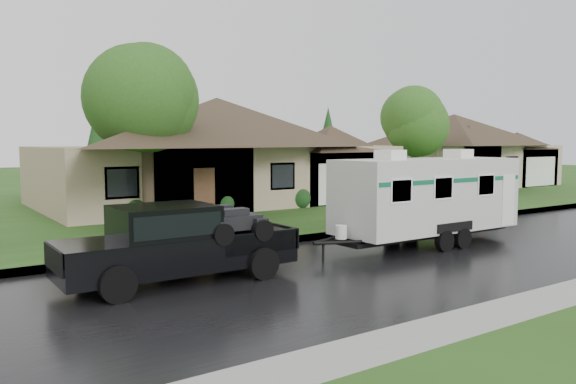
{
  "coord_description": "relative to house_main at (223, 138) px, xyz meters",
  "views": [
    {
      "loc": [
        -12.03,
        -13.19,
        3.37
      ],
      "look_at": [
        -1.6,
        2.0,
        1.73
      ],
      "focal_mm": 35.0,
      "sensor_mm": 36.0,
      "label": 1
    }
  ],
  "objects": [
    {
      "name": "ground",
      "position": [
        -2.29,
        -13.84,
        -3.59
      ],
      "size": [
        140.0,
        140.0,
        0.0
      ],
      "primitive_type": "plane",
      "color": "#2A4917",
      "rests_on": "ground"
    },
    {
      "name": "road",
      "position": [
        -2.29,
        -15.84,
        -3.59
      ],
      "size": [
        140.0,
        8.0,
        0.01
      ],
      "primitive_type": "cube",
      "color": "black",
      "rests_on": "ground"
    },
    {
      "name": "curb",
      "position": [
        -2.29,
        -11.59,
        -3.52
      ],
      "size": [
        140.0,
        0.5,
        0.15
      ],
      "primitive_type": "cube",
      "color": "gray",
      "rests_on": "ground"
    },
    {
      "name": "lawn",
      "position": [
        -2.29,
        1.16,
        -3.52
      ],
      "size": [
        140.0,
        26.0,
        0.15
      ],
      "primitive_type": "cube",
      "color": "#2A4917",
      "rests_on": "ground"
    },
    {
      "name": "house_main",
      "position": [
        0.0,
        0.0,
        0.0
      ],
      "size": [
        19.44,
        10.8,
        6.9
      ],
      "color": "tan",
      "rests_on": "lawn"
    },
    {
      "name": "house_neighbor",
      "position": [
        19.97,
        0.5,
        -0.27
      ],
      "size": [
        15.12,
        9.72,
        6.45
      ],
      "color": "tan",
      "rests_on": "lawn"
    },
    {
      "name": "tree_left_green",
      "position": [
        -6.42,
        -5.79,
        1.53
      ],
      "size": [
        4.33,
        4.33,
        7.17
      ],
      "color": "#382B1E",
      "rests_on": "lawn"
    },
    {
      "name": "tree_right_green",
      "position": [
        10.68,
        -3.89,
        0.93
      ],
      "size": [
        3.81,
        3.81,
        6.31
      ],
      "color": "#382B1E",
      "rests_on": "lawn"
    },
    {
      "name": "shrub_row",
      "position": [
        -0.29,
        -4.54,
        -2.94
      ],
      "size": [
        13.6,
        1.0,
        1.0
      ],
      "color": "#143814",
      "rests_on": "lawn"
    },
    {
      "name": "pickup_truck",
      "position": [
        -9.05,
        -14.56,
        -2.58
      ],
      "size": [
        5.67,
        2.15,
        1.89
      ],
      "color": "black",
      "rests_on": "ground"
    },
    {
      "name": "travel_trailer",
      "position": [
        -0.25,
        -14.56,
        -1.93
      ],
      "size": [
        6.99,
        2.45,
        3.13
      ],
      "color": "silver",
      "rests_on": "ground"
    }
  ]
}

